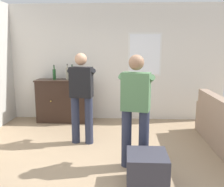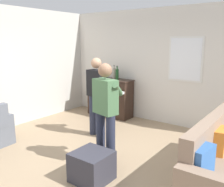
# 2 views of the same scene
# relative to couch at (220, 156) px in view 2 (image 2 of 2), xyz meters

# --- Properties ---
(ground) EXTENTS (10.40, 10.40, 0.00)m
(ground) POSITION_rel_couch_xyz_m (-1.99, -0.66, -0.36)
(ground) COLOR #9E8466
(wall_back_with_window) EXTENTS (5.20, 0.15, 2.80)m
(wall_back_with_window) POSITION_rel_couch_xyz_m (-1.97, 2.00, 1.05)
(wall_back_with_window) COLOR silver
(wall_back_with_window) RESTS_ON ground
(couch) EXTENTS (0.57, 2.45, 0.93)m
(couch) POSITION_rel_couch_xyz_m (0.00, 0.00, 0.00)
(couch) COLOR gray
(couch) RESTS_ON ground
(sideboard_cabinet) EXTENTS (1.29, 0.49, 1.02)m
(sideboard_cabinet) POSITION_rel_couch_xyz_m (-3.25, 1.64, 0.16)
(sideboard_cabinet) COLOR black
(sideboard_cabinet) RESTS_ON ground
(bottle_wine_green) EXTENTS (0.07, 0.07, 0.35)m
(bottle_wine_green) POSITION_rel_couch_xyz_m (-3.46, 1.66, 0.80)
(bottle_wine_green) COLOR #1E4C23
(bottle_wine_green) RESTS_ON sideboard_cabinet
(bottle_liquor_amber) EXTENTS (0.08, 0.08, 0.37)m
(bottle_liquor_amber) POSITION_rel_couch_xyz_m (-3.15, 1.70, 0.81)
(bottle_liquor_amber) COLOR gray
(bottle_liquor_amber) RESTS_ON sideboard_cabinet
(bottle_spirits_clear) EXTENTS (0.08, 0.08, 0.36)m
(bottle_spirits_clear) POSITION_rel_couch_xyz_m (-3.03, 1.67, 0.81)
(bottle_spirits_clear) COLOR #1E4C23
(bottle_spirits_clear) RESTS_ON sideboard_cabinet
(ottoman) EXTENTS (0.52, 0.52, 0.44)m
(ottoman) POSITION_rel_couch_xyz_m (-1.49, -1.15, -0.14)
(ottoman) COLOR #33333D
(ottoman) RESTS_ON ground
(person_standing_left) EXTENTS (0.55, 0.50, 1.68)m
(person_standing_left) POSITION_rel_couch_xyz_m (-2.57, 0.28, 0.58)
(person_standing_left) COLOR #282D42
(person_standing_left) RESTS_ON ground
(person_standing_right) EXTENTS (0.54, 0.51, 1.68)m
(person_standing_right) POSITION_rel_couch_xyz_m (-1.62, -0.63, 0.58)
(person_standing_right) COLOR #282D42
(person_standing_right) RESTS_ON ground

